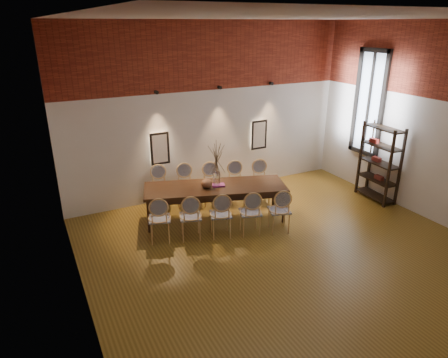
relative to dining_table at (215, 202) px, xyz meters
name	(u,v)px	position (x,y,z in m)	size (l,w,h in m)	color
floor	(295,260)	(0.57, -2.08, -0.39)	(7.00, 7.00, 0.02)	olive
ceiling	(314,17)	(0.57, -2.08, 3.63)	(7.00, 7.00, 0.02)	silver
wall_back	(210,111)	(0.57, 1.47, 1.62)	(7.00, 0.10, 4.00)	silver
wall_left	(69,192)	(-2.98, -2.08, 1.62)	(0.10, 7.00, 4.00)	silver
wall_right	(448,127)	(4.12, -2.08, 1.62)	(0.10, 7.00, 4.00)	silver
brick_band_back	(210,56)	(0.57, 1.40, 2.88)	(7.00, 0.02, 1.50)	maroon
brick_band_left	(60,88)	(-2.91, -2.08, 2.88)	(0.02, 7.00, 1.50)	maroon
niche_left	(159,148)	(-0.73, 1.37, 0.93)	(0.36, 0.06, 0.66)	#FFEAC6
niche_right	(258,135)	(1.87, 1.37, 0.93)	(0.36, 0.06, 0.66)	#FFEAC6
spot_fixture_left	(156,92)	(-0.73, 1.34, 2.17)	(0.08, 0.08, 0.10)	black
spot_fixture_mid	(220,87)	(0.77, 1.34, 2.17)	(0.08, 0.08, 0.10)	black
spot_fixture_right	(271,83)	(2.17, 1.34, 2.17)	(0.08, 0.08, 0.10)	black
window_glass	(370,103)	(4.03, -0.08, 1.77)	(0.02, 0.78, 2.38)	silver
window_frame	(369,103)	(4.01, -0.08, 1.77)	(0.08, 0.90, 2.50)	black
window_mullion	(369,103)	(4.01, -0.08, 1.77)	(0.06, 0.06, 2.40)	black
dining_table	(215,202)	(0.00, 0.00, 0.00)	(2.94, 0.94, 0.75)	#321B0D
chair_near_a	(160,218)	(-1.35, -0.35, 0.09)	(0.44, 0.44, 0.94)	#DDB471
chair_near_b	(190,216)	(-0.79, -0.53, 0.09)	(0.44, 0.44, 0.94)	#DDB471
chair_near_c	(221,214)	(-0.23, -0.72, 0.09)	(0.44, 0.44, 0.94)	#DDB471
chair_near_d	(250,212)	(0.33, -0.90, 0.09)	(0.44, 0.44, 0.94)	#DDB471
chair_near_e	(279,210)	(0.89, -1.08, 0.09)	(0.44, 0.44, 0.94)	#DDB471
chair_far_a	(159,188)	(-0.89, 1.08, 0.09)	(0.44, 0.44, 0.94)	#DDB471
chair_far_b	(185,187)	(-0.33, 0.90, 0.09)	(0.44, 0.44, 0.94)	#DDB471
chair_far_c	(211,185)	(0.23, 0.72, 0.09)	(0.44, 0.44, 0.94)	#DDB471
chair_far_d	(236,184)	(0.79, 0.53, 0.09)	(0.44, 0.44, 0.94)	#DDB471
chair_far_e	(261,182)	(1.35, 0.35, 0.09)	(0.44, 0.44, 0.94)	#DDB471
vase	(217,179)	(0.03, -0.01, 0.53)	(0.14, 0.14, 0.30)	silver
dried_branches	(217,159)	(0.03, -0.01, 0.98)	(0.50, 0.50, 0.70)	brown
bowl	(207,184)	(-0.19, 0.01, 0.46)	(0.24, 0.24, 0.18)	brown
book	(218,185)	(0.07, -0.01, 0.39)	(0.26, 0.18, 0.03)	#902A7F
shelving_rack	(379,163)	(3.85, -0.78, 0.53)	(0.38, 1.00, 1.80)	black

